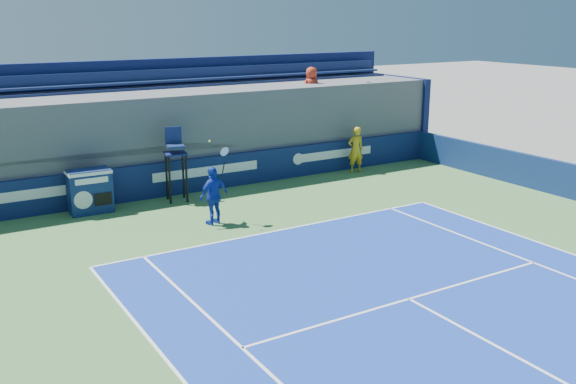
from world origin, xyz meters
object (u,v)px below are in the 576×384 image
ball_person (356,150)px  umpire_chair (175,156)px  match_clock (90,190)px  tennis_player (214,195)px

ball_person → umpire_chair: bearing=10.7°
match_clock → tennis_player: 4.17m
umpire_chair → tennis_player: (-0.00, -2.94, -0.64)m
ball_person → tennis_player: size_ratio=0.71×
match_clock → tennis_player: tennis_player is taller
tennis_player → umpire_chair: bearing=90.0°
tennis_player → match_clock: bearing=132.7°
umpire_chair → match_clock: bearing=177.5°
umpire_chair → ball_person: bearing=1.1°
match_clock → tennis_player: (2.83, -3.06, 0.15)m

